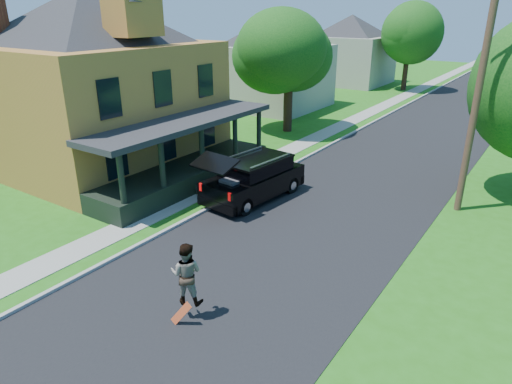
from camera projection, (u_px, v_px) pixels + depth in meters
The scene contains 14 objects.
ground at pixel (222, 289), 13.60m from camera, with size 140.00×140.00×0.00m, color #236013.
street at pixel (417, 140), 28.93m from camera, with size 8.00×120.00×0.02m, color black.
curb at pixel (357, 131), 31.05m from camera, with size 0.15×120.00×0.12m, color gray.
sidewalk at pixel (336, 128), 31.85m from camera, with size 1.30×120.00×0.03m, color gray.
front_walk at pixel (148, 173), 23.16m from camera, with size 6.50×1.20×0.03m, color gray.
main_house at pixel (93, 69), 23.04m from camera, with size 15.56×15.56×10.10m.
neighbor_house_mid at pixel (272, 56), 37.48m from camera, with size 12.78×12.78×8.30m.
neighbor_house_far at pixel (351, 44), 49.74m from camera, with size 12.78×12.78×8.30m.
black_suv at pixel (254, 178), 19.78m from camera, with size 2.50×5.41×2.44m.
skateboarder at pixel (186, 274), 11.93m from camera, with size 1.05×0.95×1.75m.
skateboard at pixel (181, 314), 11.94m from camera, with size 0.60×0.24×0.73m.
tree_left_mid at pixel (289, 48), 29.26m from camera, with size 6.05×5.77×8.32m.
tree_left_far at pixel (410, 33), 44.97m from camera, with size 5.67×5.58×8.59m.
utility_pole_near at pixel (479, 86), 17.11m from camera, with size 1.70×0.29×9.84m.
Camera 1 is at (7.33, -8.95, 7.78)m, focal length 32.00 mm.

